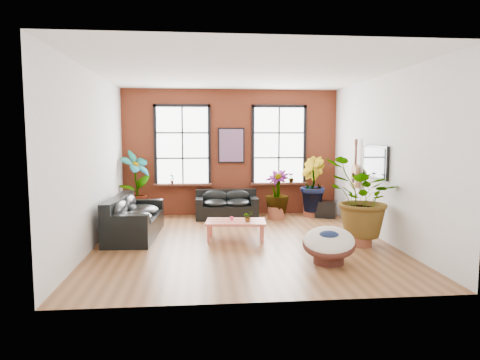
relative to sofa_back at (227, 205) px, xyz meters
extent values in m
cube|color=brown|center=(0.17, -2.66, -0.35)|extent=(6.00, 6.50, 0.02)
cube|color=white|center=(0.17, -2.66, 3.17)|extent=(6.00, 6.50, 0.02)
cube|color=#5C2415|center=(0.17, 0.60, 1.41)|extent=(6.00, 0.02, 3.50)
cube|color=silver|center=(0.17, -5.92, 1.41)|extent=(6.00, 0.02, 3.50)
cube|color=silver|center=(-2.84, -2.66, 1.41)|extent=(0.02, 6.50, 3.50)
cube|color=silver|center=(3.18, -2.66, 1.41)|extent=(0.02, 6.50, 3.50)
cube|color=white|center=(-1.18, 0.54, 1.61)|extent=(1.40, 0.02, 2.10)
cube|color=#441E12|center=(-1.18, 0.47, 0.53)|extent=(1.60, 0.22, 0.06)
cube|color=white|center=(1.52, 0.54, 1.61)|extent=(1.40, 0.02, 2.10)
cube|color=#441E12|center=(1.52, 0.47, 0.53)|extent=(1.60, 0.22, 0.06)
cube|color=black|center=(0.00, -0.05, -0.16)|extent=(1.66, 0.82, 0.37)
cube|color=black|center=(0.00, 0.25, 0.22)|extent=(1.65, 0.21, 0.38)
cube|color=black|center=(-0.73, -0.04, 0.13)|extent=(0.20, 0.80, 0.20)
cube|color=black|center=(0.73, -0.06, 0.13)|extent=(0.20, 0.80, 0.20)
ellipsoid|color=black|center=(-0.32, -0.09, 0.09)|extent=(0.70, 0.68, 0.21)
ellipsoid|color=black|center=(-0.31, 0.14, 0.22)|extent=(0.69, 0.22, 0.37)
ellipsoid|color=black|center=(0.31, -0.10, 0.09)|extent=(0.70, 0.68, 0.21)
ellipsoid|color=black|center=(0.32, 0.14, 0.22)|extent=(0.69, 0.22, 0.37)
cube|color=black|center=(-2.14, -1.94, -0.12)|extent=(1.07, 2.31, 0.44)
cube|color=black|center=(-2.50, -1.92, 0.33)|extent=(0.35, 2.28, 0.45)
cube|color=black|center=(-2.20, -2.95, 0.22)|extent=(0.96, 0.28, 0.23)
cube|color=black|center=(-2.09, -0.92, 0.22)|extent=(0.96, 0.28, 0.23)
ellipsoid|color=black|center=(-2.12, -2.39, 0.16)|extent=(0.85, 1.03, 0.25)
ellipsoid|color=black|center=(-2.39, -2.37, 0.33)|extent=(0.31, 1.00, 0.44)
ellipsoid|color=black|center=(-2.07, -1.49, 0.16)|extent=(0.85, 1.03, 0.25)
ellipsoid|color=black|center=(-2.34, -1.47, 0.33)|extent=(0.31, 1.00, 0.44)
cube|color=#D4624C|center=(0.05, -2.40, 0.04)|extent=(1.34, 0.86, 0.05)
cube|color=#441E12|center=(0.04, -2.52, 0.07)|extent=(1.26, 0.14, 0.00)
cube|color=#441E12|center=(0.06, -2.28, 0.07)|extent=(1.26, 0.14, 0.00)
cube|color=#D4624C|center=(-0.54, -2.62, -0.17)|extent=(0.07, 0.07, 0.35)
cube|color=#D4624C|center=(0.58, -2.75, -0.17)|extent=(0.07, 0.07, 0.35)
cube|color=#D4624C|center=(-0.48, -2.05, -0.17)|extent=(0.07, 0.07, 0.35)
cube|color=#D4624C|center=(0.64, -2.17, -0.17)|extent=(0.07, 0.07, 0.35)
cylinder|color=#E13860|center=(-0.04, -2.34, 0.11)|extent=(0.08, 0.08, 0.08)
cylinder|color=#51261D|center=(1.52, -4.28, -0.24)|extent=(0.67, 0.67, 0.21)
torus|color=#51261D|center=(1.52, -4.28, 0.01)|extent=(1.16, 1.16, 0.42)
ellipsoid|color=#F0E1CF|center=(1.52, -4.28, 0.06)|extent=(1.14, 1.17, 0.57)
ellipsoid|color=#152144|center=(1.50, -4.32, 0.17)|extent=(0.42, 0.38, 0.16)
cube|color=black|center=(0.17, 0.53, 1.61)|extent=(0.74, 0.04, 0.98)
cube|color=#0C7F8C|center=(0.17, 0.50, 1.61)|extent=(0.66, 0.02, 0.90)
cube|color=black|center=(3.12, -2.36, 1.31)|extent=(0.06, 1.25, 0.72)
cube|color=black|center=(3.09, -2.36, 1.31)|extent=(0.01, 1.15, 0.62)
cylinder|color=#B27F4C|center=(3.07, -1.31, 0.79)|extent=(0.09, 0.38, 0.38)
cylinder|color=#B27F4C|center=(3.07, -1.31, 1.04)|extent=(0.09, 0.30, 0.30)
cylinder|color=black|center=(3.07, -1.31, 0.79)|extent=(0.09, 0.11, 0.11)
cube|color=#441E12|center=(3.07, -1.31, 1.41)|extent=(0.04, 0.05, 0.55)
cube|color=#441E12|center=(3.07, -1.31, 1.73)|extent=(0.06, 0.06, 0.14)
cube|color=black|center=(2.71, -0.15, -0.12)|extent=(0.68, 0.63, 0.45)
cylinder|color=brown|center=(-2.42, 0.09, -0.16)|extent=(0.64, 0.64, 0.37)
cylinder|color=brown|center=(2.36, 0.02, -0.17)|extent=(0.57, 0.57, 0.34)
cylinder|color=brown|center=(2.52, -3.14, -0.17)|extent=(0.63, 0.63, 0.35)
cylinder|color=brown|center=(1.32, -0.21, -0.18)|extent=(0.57, 0.57, 0.33)
imported|color=#134923|center=(-2.40, 0.11, 0.65)|extent=(1.05, 1.06, 1.69)
imported|color=#134923|center=(2.35, 0.04, 0.56)|extent=(0.77, 0.91, 1.51)
imported|color=#134923|center=(2.55, -3.13, 0.63)|extent=(1.94, 1.90, 1.63)
imported|color=#134923|center=(1.35, -0.18, 0.38)|extent=(0.91, 0.91, 1.16)
imported|color=#134923|center=(0.29, -2.52, 0.18)|extent=(0.26, 0.24, 0.23)
imported|color=#134923|center=(-1.48, 0.47, 0.69)|extent=(0.17, 0.17, 0.27)
imported|color=#134923|center=(1.87, 0.47, 0.69)|extent=(0.19, 0.19, 0.27)
camera|label=1|loc=(-0.71, -11.39, 1.89)|focal=32.00mm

